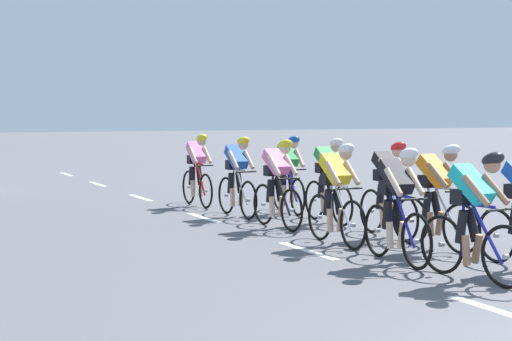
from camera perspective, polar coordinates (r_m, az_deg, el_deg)
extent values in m
cube|color=white|center=(8.47, 17.03, -9.54)|extent=(0.14, 1.60, 0.01)
cube|color=white|center=(11.67, 3.64, -5.64)|extent=(0.14, 1.60, 0.01)
cube|color=white|center=(15.26, -3.65, -3.34)|extent=(0.14, 1.60, 0.01)
cube|color=white|center=(19.01, -8.10, -1.91)|extent=(0.14, 1.60, 0.01)
cube|color=white|center=(22.85, -11.06, -0.94)|extent=(0.14, 1.60, 0.01)
cube|color=white|center=(26.73, -13.17, -0.25)|extent=(0.14, 1.60, 0.01)
torus|color=black|center=(9.54, 17.14, -5.81)|extent=(0.13, 0.72, 0.72)
cylinder|color=#99999E|center=(9.54, 17.14, -5.81)|extent=(0.07, 0.07, 0.06)
torus|color=black|center=(10.22, 12.90, -5.08)|extent=(0.13, 0.72, 0.72)
cylinder|color=#99999E|center=(10.22, 12.90, -5.08)|extent=(0.07, 0.07, 0.06)
cylinder|color=#1E1E99|center=(9.77, 15.22, -2.36)|extent=(0.10, 0.55, 0.04)
cylinder|color=#1E1E99|center=(9.69, 15.94, -4.36)|extent=(0.09, 0.48, 0.63)
cylinder|color=#1E1E99|center=(9.94, 14.34, -4.00)|extent=(0.04, 0.04, 0.65)
cylinder|color=black|center=(9.53, 16.75, -2.66)|extent=(0.42, 0.08, 0.03)
cube|color=black|center=(9.90, 14.37, -2.03)|extent=(0.12, 0.23, 0.05)
cube|color=#19B2B7|center=(9.79, 14.92, -0.92)|extent=(0.34, 0.57, 0.47)
cube|color=black|center=(9.89, 14.42, -1.80)|extent=(0.30, 0.23, 0.18)
cylinder|color=black|center=(9.96, 14.95, -3.76)|extent=(0.13, 0.23, 0.40)
cylinder|color=#9E7051|center=(9.94, 15.26, -5.32)|extent=(0.11, 0.16, 0.36)
cylinder|color=black|center=(9.83, 14.23, -3.85)|extent=(0.13, 0.18, 0.40)
cylinder|color=#9E7051|center=(9.81, 14.54, -5.43)|extent=(0.10, 0.13, 0.36)
cylinder|color=#9E7051|center=(9.77, 16.48, -1.26)|extent=(0.12, 0.41, 0.35)
cylinder|color=#9E7051|center=(9.53, 15.19, -1.36)|extent=(0.12, 0.41, 0.35)
sphere|color=#9E7051|center=(9.57, 16.25, 0.38)|extent=(0.19, 0.19, 0.19)
ellipsoid|color=black|center=(9.56, 16.31, 0.76)|extent=(0.26, 0.34, 0.24)
torus|color=black|center=(11.13, 16.52, -4.40)|extent=(0.06, 0.72, 0.72)
cylinder|color=#99999E|center=(11.13, 16.52, -4.40)|extent=(0.06, 0.06, 0.06)
torus|color=black|center=(10.40, 11.21, -4.90)|extent=(0.11, 0.73, 0.72)
cylinder|color=#99999E|center=(10.40, 11.21, -4.90)|extent=(0.06, 0.06, 0.06)
torus|color=black|center=(11.25, 8.54, -4.19)|extent=(0.11, 0.73, 0.72)
cylinder|color=#99999E|center=(11.25, 8.54, -4.19)|extent=(0.06, 0.06, 0.06)
cylinder|color=#1E1E99|center=(10.71, 9.99, -1.72)|extent=(0.08, 0.55, 0.04)
cylinder|color=#1E1E99|center=(10.60, 10.45, -3.55)|extent=(0.08, 0.48, 0.63)
cylinder|color=#1E1E99|center=(10.92, 9.44, -3.21)|extent=(0.04, 0.04, 0.65)
cylinder|color=black|center=(10.42, 10.96, -2.01)|extent=(0.42, 0.06, 0.03)
cube|color=black|center=(10.88, 9.46, -1.41)|extent=(0.12, 0.23, 0.05)
cube|color=black|center=(10.76, 9.80, -0.41)|extent=(0.33, 0.57, 0.45)
cube|color=black|center=(10.87, 9.49, -1.21)|extent=(0.30, 0.22, 0.18)
cylinder|color=black|center=(10.91, 10.01, -3.01)|extent=(0.13, 0.23, 0.40)
cylinder|color=beige|center=(10.87, 10.20, -4.44)|extent=(0.10, 0.16, 0.36)
cylinder|color=black|center=(10.82, 9.18, -3.06)|extent=(0.12, 0.18, 0.40)
cylinder|color=beige|center=(10.78, 9.38, -4.50)|extent=(0.10, 0.13, 0.36)
cylinder|color=beige|center=(10.66, 11.12, -0.74)|extent=(0.11, 0.41, 0.35)
cylinder|color=beige|center=(10.49, 9.63, -0.79)|extent=(0.11, 0.41, 0.35)
sphere|color=beige|center=(10.48, 10.64, 0.78)|extent=(0.19, 0.19, 0.19)
ellipsoid|color=white|center=(10.47, 10.68, 1.13)|extent=(0.26, 0.33, 0.24)
torus|color=black|center=(11.65, 14.21, -3.98)|extent=(0.13, 0.72, 0.72)
cylinder|color=#99999E|center=(11.65, 14.21, -3.98)|extent=(0.07, 0.07, 0.06)
torus|color=black|center=(12.36, 10.86, -3.47)|extent=(0.13, 0.72, 0.72)
cylinder|color=#99999E|center=(12.36, 10.86, -3.47)|extent=(0.07, 0.07, 0.06)
cylinder|color=silver|center=(11.91, 12.69, -1.18)|extent=(0.10, 0.55, 0.04)
cylinder|color=silver|center=(11.82, 13.27, -2.81)|extent=(0.10, 0.48, 0.63)
cylinder|color=silver|center=(12.08, 12.00, -2.55)|extent=(0.04, 0.04, 0.65)
cylinder|color=black|center=(11.66, 13.90, -1.41)|extent=(0.42, 0.08, 0.03)
cube|color=black|center=(12.04, 12.03, -0.92)|extent=(0.13, 0.23, 0.05)
cube|color=orange|center=(11.94, 12.46, -0.01)|extent=(0.34, 0.57, 0.47)
cube|color=black|center=(12.03, 12.06, -0.73)|extent=(0.30, 0.23, 0.18)
cylinder|color=black|center=(12.09, 12.51, -2.36)|extent=(0.14, 0.23, 0.40)
cylinder|color=#9E7051|center=(12.07, 12.76, -3.63)|extent=(0.11, 0.16, 0.36)
cylinder|color=black|center=(11.97, 11.90, -2.41)|extent=(0.13, 0.18, 0.40)
cylinder|color=#9E7051|center=(11.95, 12.14, -3.71)|extent=(0.10, 0.13, 0.36)
cylinder|color=#9E7051|center=(11.91, 13.73, -0.28)|extent=(0.12, 0.41, 0.35)
cylinder|color=#9E7051|center=(11.68, 12.64, -0.35)|extent=(0.12, 0.41, 0.35)
sphere|color=#9E7051|center=(11.71, 13.51, 1.07)|extent=(0.19, 0.19, 0.19)
ellipsoid|color=white|center=(11.70, 13.55, 1.39)|extent=(0.27, 0.34, 0.24)
torus|color=black|center=(11.73, 6.83, -3.83)|extent=(0.06, 0.72, 0.72)
cylinder|color=#99999E|center=(11.73, 6.83, -3.83)|extent=(0.06, 0.06, 0.06)
torus|color=black|center=(12.60, 4.48, -3.27)|extent=(0.06, 0.72, 0.72)
cylinder|color=#99999E|center=(12.60, 4.48, -3.27)|extent=(0.06, 0.06, 0.06)
cylinder|color=white|center=(12.06, 5.75, -1.04)|extent=(0.05, 0.55, 0.04)
cylinder|color=white|center=(11.94, 6.16, -2.65)|extent=(0.05, 0.48, 0.63)
cylinder|color=white|center=(12.26, 5.27, -2.38)|extent=(0.04, 0.04, 0.65)
cylinder|color=black|center=(11.76, 6.60, -1.27)|extent=(0.42, 0.04, 0.03)
cube|color=black|center=(12.23, 5.28, -0.77)|extent=(0.10, 0.22, 0.05)
cube|color=yellow|center=(12.11, 5.58, 0.12)|extent=(0.29, 0.55, 0.46)
cube|color=black|center=(12.22, 5.31, -0.59)|extent=(0.28, 0.21, 0.18)
cylinder|color=black|center=(12.25, 5.78, -2.20)|extent=(0.11, 0.23, 0.40)
cylinder|color=tan|center=(12.21, 5.96, -3.47)|extent=(0.09, 0.16, 0.36)
cylinder|color=black|center=(12.16, 5.04, -2.24)|extent=(0.11, 0.17, 0.40)
cylinder|color=tan|center=(12.13, 5.22, -3.52)|extent=(0.09, 0.12, 0.36)
cylinder|color=tan|center=(12.00, 6.75, -0.16)|extent=(0.08, 0.40, 0.35)
cylinder|color=tan|center=(11.84, 5.42, -0.20)|extent=(0.08, 0.40, 0.35)
sphere|color=tan|center=(11.83, 6.31, 1.19)|extent=(0.19, 0.19, 0.19)
ellipsoid|color=white|center=(11.82, 6.34, 1.50)|extent=(0.24, 0.32, 0.24)
torus|color=black|center=(12.62, 10.44, -3.32)|extent=(0.08, 0.73, 0.72)
cylinder|color=#99999E|center=(12.62, 10.44, -3.32)|extent=(0.06, 0.06, 0.06)
torus|color=black|center=(13.46, 8.11, -2.83)|extent=(0.08, 0.73, 0.72)
cylinder|color=#99999E|center=(13.46, 8.11, -2.83)|extent=(0.06, 0.06, 0.06)
cylinder|color=silver|center=(12.94, 9.38, -0.72)|extent=(0.06, 0.55, 0.04)
cylinder|color=silver|center=(12.82, 9.78, -2.23)|extent=(0.06, 0.48, 0.63)
cylinder|color=silver|center=(13.13, 8.90, -1.98)|extent=(0.04, 0.04, 0.65)
cylinder|color=black|center=(12.64, 10.22, -0.94)|extent=(0.42, 0.05, 0.03)
cube|color=black|center=(13.10, 8.92, -0.48)|extent=(0.11, 0.22, 0.05)
cube|color=black|center=(12.98, 9.22, 0.36)|extent=(0.30, 0.56, 0.44)
cube|color=black|center=(13.09, 8.95, -0.31)|extent=(0.29, 0.21, 0.18)
cylinder|color=black|center=(13.13, 9.38, -1.81)|extent=(0.12, 0.23, 0.40)
cylinder|color=tan|center=(13.09, 9.55, -3.00)|extent=(0.10, 0.16, 0.36)
cylinder|color=black|center=(13.03, 8.71, -1.85)|extent=(0.12, 0.17, 0.40)
cylinder|color=tan|center=(12.99, 8.88, -3.04)|extent=(0.10, 0.13, 0.36)
cylinder|color=tan|center=(12.89, 10.32, 0.09)|extent=(0.09, 0.40, 0.35)
cylinder|color=tan|center=(12.72, 9.12, 0.06)|extent=(0.09, 0.40, 0.35)
sphere|color=tan|center=(12.72, 9.94, 1.35)|extent=(0.19, 0.19, 0.19)
ellipsoid|color=red|center=(12.70, 9.97, 1.64)|extent=(0.24, 0.32, 0.24)
torus|color=black|center=(13.43, 2.51, -2.81)|extent=(0.07, 0.73, 0.72)
cylinder|color=#99999E|center=(13.43, 2.51, -2.81)|extent=(0.06, 0.06, 0.06)
torus|color=black|center=(14.30, 0.52, -2.38)|extent=(0.07, 0.73, 0.72)
cylinder|color=#99999E|center=(14.30, 0.52, -2.38)|extent=(0.06, 0.06, 0.06)
cylinder|color=black|center=(13.76, 1.59, -0.39)|extent=(0.06, 0.55, 0.04)
cylinder|color=black|center=(13.64, 1.94, -1.79)|extent=(0.06, 0.48, 0.63)
cylinder|color=black|center=(13.97, 1.19, -1.57)|extent=(0.04, 0.04, 0.65)
cylinder|color=black|center=(13.46, 2.30, -0.57)|extent=(0.42, 0.04, 0.03)
cube|color=black|center=(13.94, 1.19, -0.17)|extent=(0.11, 0.22, 0.05)
cube|color=pink|center=(13.81, 1.44, 0.63)|extent=(0.30, 0.56, 0.44)
cube|color=black|center=(13.92, 1.21, 0.00)|extent=(0.29, 0.21, 0.18)
cylinder|color=black|center=(13.95, 1.63, -1.41)|extent=(0.12, 0.23, 0.40)
cylinder|color=beige|center=(13.91, 1.79, -2.52)|extent=(0.10, 0.16, 0.36)
cylinder|color=black|center=(13.87, 0.98, -1.45)|extent=(0.12, 0.17, 0.40)
cylinder|color=beige|center=(13.82, 1.13, -2.56)|extent=(0.09, 0.13, 0.36)
cylinder|color=beige|center=(13.71, 2.46, 0.39)|extent=(0.09, 0.40, 0.35)
cylinder|color=beige|center=(13.55, 1.28, 0.35)|extent=(0.09, 0.40, 0.35)
sphere|color=beige|center=(13.54, 2.05, 1.57)|extent=(0.19, 0.19, 0.19)
ellipsoid|color=yellow|center=(13.53, 2.07, 1.85)|extent=(0.24, 0.32, 0.24)
torus|color=black|center=(14.17, 6.06, -2.47)|extent=(0.05, 0.72, 0.72)
cylinder|color=#99999E|center=(14.17, 6.06, -2.47)|extent=(0.06, 0.06, 0.06)
torus|color=black|center=(15.03, 4.13, -2.08)|extent=(0.05, 0.72, 0.72)
cylinder|color=#99999E|center=(15.03, 4.13, -2.08)|extent=(0.06, 0.06, 0.06)
cylinder|color=white|center=(14.50, 5.18, -0.17)|extent=(0.04, 0.55, 0.04)
cylinder|color=white|center=(14.38, 5.51, -1.51)|extent=(0.05, 0.48, 0.63)
cylinder|color=white|center=(14.70, 4.78, -1.30)|extent=(0.04, 0.04, 0.65)
cylinder|color=black|center=(14.20, 5.87, -0.35)|extent=(0.42, 0.03, 0.03)
cube|color=black|center=(14.67, 4.79, 0.03)|extent=(0.10, 0.22, 0.05)
cube|color=green|center=(14.55, 5.04, 0.79)|extent=(0.29, 0.55, 0.45)
cube|color=black|center=(14.66, 4.81, 0.19)|extent=(0.28, 0.20, 0.18)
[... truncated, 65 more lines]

